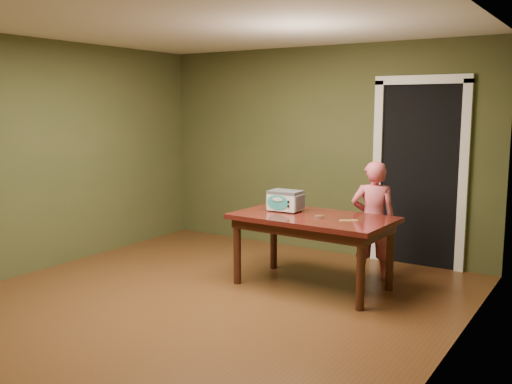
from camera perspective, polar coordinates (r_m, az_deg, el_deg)
floor at (r=5.50m, az=-5.79°, el=-11.16°), size 5.00×5.00×0.00m
room_shell at (r=5.18m, az=-6.07°, el=6.92°), size 4.52×5.02×2.61m
doorway at (r=7.14m, az=16.68°, el=1.80°), size 1.10×0.66×2.25m
dining_table at (r=5.85m, az=5.68°, el=-3.33°), size 1.64×0.96×0.75m
toy_oven at (r=6.04m, az=2.95°, el=-0.80°), size 0.37×0.26×0.22m
baking_pan at (r=5.72m, az=6.30°, el=-2.46°), size 0.10×0.10×0.02m
spatula at (r=5.61m, az=9.26°, el=-2.82°), size 0.16×0.12×0.01m
child at (r=6.23m, az=11.64°, el=-2.80°), size 0.55×0.47×1.29m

